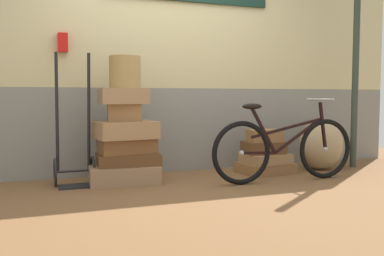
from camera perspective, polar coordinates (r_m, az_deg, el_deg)
ground at (r=4.41m, az=-0.94°, el=-7.86°), size 8.54×5.20×0.06m
station_building at (r=5.15m, az=-4.04°, el=9.36°), size 6.54×0.74×2.70m
suitcase_0 at (r=4.47m, az=-9.10°, el=-6.15°), size 0.73×0.49×0.18m
suitcase_1 at (r=4.50m, az=-8.54°, el=-4.13°), size 0.65×0.44×0.12m
suitcase_2 at (r=4.48m, az=-8.68°, el=-2.36°), size 0.58×0.39×0.16m
suitcase_3 at (r=4.42m, az=-8.81°, el=-0.26°), size 0.64×0.46×0.18m
suitcase_4 at (r=4.40m, az=-9.05°, el=2.04°), size 0.35×0.24×0.18m
suitcase_5 at (r=4.40m, az=-9.15°, el=4.23°), size 0.48×0.31×0.16m
suitcase_6 at (r=5.10m, az=9.77°, el=-5.24°), size 0.63×0.50×0.12m
suitcase_7 at (r=5.04m, az=9.82°, el=-4.02°), size 0.55×0.44×0.11m
suitcase_8 at (r=5.03m, az=9.54°, el=-2.58°), size 0.47×0.35×0.14m
suitcase_9 at (r=5.00m, az=9.65°, el=-1.00°), size 0.39×0.31×0.14m
wicker_basket at (r=4.43m, az=-8.96°, el=7.38°), size 0.32×0.32×0.33m
luggage_trolley at (r=4.45m, az=-15.51°, el=-3.42°), size 0.39×0.36×1.33m
burlap_sack at (r=5.46m, az=16.89°, el=-2.14°), size 0.55×0.46×0.61m
bicycle at (r=4.59m, az=12.29°, el=-2.71°), size 1.67×0.46×0.88m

